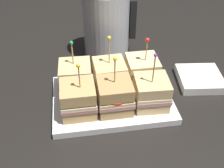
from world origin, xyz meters
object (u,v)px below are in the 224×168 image
Objects in this scene: sandwich_back_center at (109,75)px; sandwich_back_right at (142,72)px; serving_platter at (112,99)px; sandwich_front_right at (151,92)px; sandwich_front_left at (78,99)px; sandwich_front_center at (115,96)px; kettle_steel at (106,23)px; napkin_stack at (200,78)px; sandwich_back_left at (76,78)px.

sandwich_back_center is 0.09m from sandwich_back_right.
sandwich_front_right is at bearing -25.33° from serving_platter.
sandwich_back_center reaches higher than sandwich_front_left.
kettle_steel is (0.02, 0.29, 0.05)m from sandwich_front_center.
napkin_stack is (0.26, 0.05, 0.00)m from serving_platter.
sandwich_back_left is at bearing 136.40° from sandwich_front_center.
kettle_steel reaches higher than sandwich_back_right.
napkin_stack is at bearing 0.71° from sandwich_back_left.
sandwich_front_left is 0.99× the size of sandwich_back_right.
kettle_steel is (0.02, 0.25, 0.10)m from serving_platter.
sandwich_front_center is (0.09, -0.00, 0.00)m from sandwich_front_left.
napkin_stack is at bearing 19.22° from sandwich_front_center.
sandwich_back_center reaches higher than sandwich_back_left.
sandwich_back_left is 0.60× the size of kettle_steel.
napkin_stack is at bearing 0.51° from sandwich_back_center.
serving_platter is 1.98× the size of sandwich_front_right.
sandwich_back_center is at bearing -179.49° from napkin_stack.
serving_platter is 1.27× the size of kettle_steel.
sandwich_back_left is 1.08× the size of napkin_stack.
kettle_steel is at bearing 83.99° from sandwich_back_center.
kettle_steel is 1.80× the size of napkin_stack.
serving_platter is 2.05× the size of sandwich_front_center.
kettle_steel is at bearing 86.31° from sandwich_front_center.
serving_platter is 0.11m from sandwich_front_left.
sandwich_back_right is at bearing 0.13° from sandwich_back_left.
sandwich_front_left is at bearing -110.56° from kettle_steel.
sandwich_front_center is at bearing -179.12° from sandwich_front_right.
sandwich_back_right is at bearing -1.04° from sandwich_back_center.
sandwich_front_right is 0.64× the size of kettle_steel.
napkin_stack is at bearing -39.05° from kettle_steel.
sandwich_back_center is (-0.00, 0.04, 0.05)m from serving_platter.
sandwich_front_left is 0.60× the size of kettle_steel.
sandwich_front_center is at bearing -43.60° from sandwich_back_left.
sandwich_front_right is (0.18, 0.00, -0.00)m from sandwich_front_left.
sandwich_front_right is 0.09m from sandwich_back_right.
sandwich_front_center is 1.03× the size of sandwich_back_left.
sandwich_back_center is 0.27m from napkin_stack.
napkin_stack is at bearing 1.29° from sandwich_back_right.
sandwich_front_left is at bearing -134.67° from sandwich_back_center.
sandwich_back_left reaches higher than serving_platter.
sandwich_front_center is 0.09m from sandwich_front_right.
sandwich_back_left is 1.00× the size of sandwich_back_right.
serving_platter is 0.11m from sandwich_back_left.
sandwich_back_right is 0.18m from napkin_stack.
serving_platter is at bearing -154.17° from sandwich_back_right.
serving_platter is at bearing -88.74° from sandwich_back_center.
sandwich_front_left is 0.09m from sandwich_back_left.
sandwich_front_right is 0.30m from kettle_steel.
sandwich_front_left is 1.08× the size of napkin_stack.
sandwich_front_left is 0.95× the size of sandwich_back_center.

